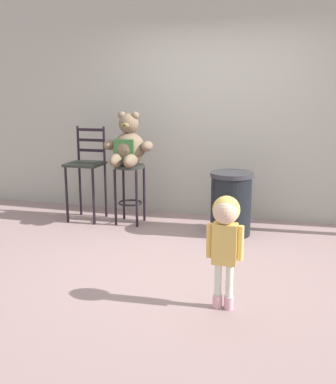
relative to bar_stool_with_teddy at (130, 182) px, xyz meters
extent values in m
plane|color=gray|center=(0.95, -1.13, -0.53)|extent=(24.00, 24.00, 0.00)
cube|color=#A4A298|center=(0.95, 0.78, 1.02)|extent=(6.98, 0.30, 3.09)
cylinder|color=#242923|center=(0.00, 0.00, 0.20)|extent=(0.37, 0.37, 0.04)
cylinder|color=black|center=(-0.14, -0.14, -0.17)|extent=(0.03, 0.03, 0.70)
cylinder|color=black|center=(0.14, -0.14, -0.17)|extent=(0.03, 0.03, 0.70)
cylinder|color=black|center=(-0.14, 0.14, -0.17)|extent=(0.03, 0.03, 0.70)
cylinder|color=black|center=(0.14, 0.14, -0.17)|extent=(0.03, 0.03, 0.70)
torus|color=black|center=(0.00, 0.00, -0.27)|extent=(0.30, 0.30, 0.02)
sphere|color=brown|center=(0.00, 0.00, 0.41)|extent=(0.40, 0.40, 0.40)
cube|color=#326531|center=(0.00, -0.16, 0.42)|extent=(0.25, 0.03, 0.24)
sphere|color=brown|center=(0.00, 0.00, 0.72)|extent=(0.24, 0.24, 0.24)
ellipsoid|color=olive|center=(0.00, -0.10, 0.70)|extent=(0.10, 0.08, 0.07)
sphere|color=black|center=(0.00, -0.13, 0.70)|extent=(0.03, 0.03, 0.03)
sphere|color=brown|center=(-0.08, 0.00, 0.81)|extent=(0.10, 0.10, 0.10)
sphere|color=brown|center=(0.08, 0.00, 0.81)|extent=(0.10, 0.10, 0.10)
ellipsoid|color=brown|center=(-0.24, -0.03, 0.45)|extent=(0.14, 0.22, 0.12)
ellipsoid|color=brown|center=(0.24, -0.03, 0.45)|extent=(0.14, 0.22, 0.12)
ellipsoid|color=brown|center=(-0.09, -0.19, 0.30)|extent=(0.13, 0.34, 0.16)
ellipsoid|color=brown|center=(0.09, -0.19, 0.30)|extent=(0.13, 0.34, 0.16)
cylinder|color=#DA9DAB|center=(1.44, -1.93, -0.48)|extent=(0.07, 0.07, 0.10)
cylinder|color=silver|center=(1.44, -1.93, -0.29)|extent=(0.06, 0.06, 0.26)
cylinder|color=#DA9DAB|center=(1.53, -1.93, -0.48)|extent=(0.07, 0.07, 0.10)
cylinder|color=silver|center=(1.53, -1.93, -0.29)|extent=(0.06, 0.06, 0.26)
cube|color=#DDB355|center=(1.48, -1.93, -0.01)|extent=(0.18, 0.10, 0.31)
cylinder|color=#DDB355|center=(1.37, -1.93, 0.01)|extent=(0.04, 0.04, 0.26)
cylinder|color=#DDB355|center=(1.60, -1.93, 0.01)|extent=(0.04, 0.04, 0.26)
sphere|color=#D8B293|center=(1.48, -1.93, 0.24)|extent=(0.19, 0.19, 0.19)
sphere|color=gold|center=(1.48, -1.91, 0.25)|extent=(0.20, 0.20, 0.20)
cylinder|color=black|center=(1.27, -0.10, -0.19)|extent=(0.46, 0.46, 0.68)
cylinder|color=#2D2D33|center=(1.27, -0.10, 0.18)|extent=(0.49, 0.49, 0.05)
cube|color=#242923|center=(-0.59, -0.01, 0.20)|extent=(0.43, 0.43, 0.03)
cylinder|color=black|center=(-0.77, -0.19, -0.17)|extent=(0.03, 0.03, 0.71)
cylinder|color=black|center=(-0.41, -0.19, -0.17)|extent=(0.03, 0.03, 0.71)
cylinder|color=black|center=(-0.77, 0.18, -0.17)|extent=(0.03, 0.03, 0.71)
cylinder|color=black|center=(-0.41, 0.18, -0.17)|extent=(0.03, 0.03, 0.71)
cylinder|color=black|center=(-0.77, 0.18, 0.44)|extent=(0.03, 0.03, 0.44)
cylinder|color=black|center=(-0.41, 0.18, 0.44)|extent=(0.03, 0.03, 0.44)
cube|color=black|center=(-0.59, 0.18, 0.35)|extent=(0.37, 0.02, 0.04)
cube|color=black|center=(-0.59, 0.18, 0.48)|extent=(0.37, 0.02, 0.04)
cube|color=black|center=(-0.59, 0.18, 0.62)|extent=(0.37, 0.02, 0.04)
camera|label=1|loc=(1.93, -5.02, 1.08)|focal=41.29mm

